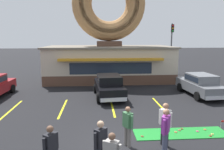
% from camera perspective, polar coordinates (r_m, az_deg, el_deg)
% --- Properties ---
extents(ground_plane, '(160.00, 160.00, 0.00)m').
position_cam_1_polar(ground_plane, '(8.93, 2.59, -18.40)').
color(ground_plane, black).
extents(donut_shop_building, '(12.30, 6.75, 10.96)m').
position_cam_1_polar(donut_shop_building, '(21.80, -0.80, 8.54)').
color(donut_shop_building, brown).
rests_on(donut_shop_building, ground).
extents(putting_mat, '(4.14, 1.15, 0.03)m').
position_cam_1_polar(putting_mat, '(10.49, 17.47, -14.31)').
color(putting_mat, '#1E842D').
rests_on(putting_mat, ground).
extents(mini_donut_near_left, '(0.13, 0.13, 0.04)m').
position_cam_1_polar(mini_donut_near_left, '(10.80, 24.71, -13.86)').
color(mini_donut_near_left, '#E5C666').
rests_on(mini_donut_near_left, putting_mat).
extents(mini_donut_near_right, '(0.13, 0.13, 0.04)m').
position_cam_1_polar(mini_donut_near_right, '(9.77, 7.90, -15.58)').
color(mini_donut_near_right, brown).
rests_on(mini_donut_near_right, putting_mat).
extents(mini_donut_mid_left, '(0.13, 0.13, 0.04)m').
position_cam_1_polar(mini_donut_mid_left, '(10.46, 16.31, -14.12)').
color(mini_donut_mid_left, '#D17F47').
rests_on(mini_donut_mid_left, putting_mat).
extents(mini_donut_mid_centre, '(0.13, 0.13, 0.04)m').
position_cam_1_polar(mini_donut_mid_centre, '(10.70, 17.19, -13.60)').
color(mini_donut_mid_centre, '#A5724C').
rests_on(mini_donut_mid_centre, putting_mat).
extents(mini_donut_mid_right, '(0.13, 0.13, 0.04)m').
position_cam_1_polar(mini_donut_mid_right, '(10.85, 21.39, -13.52)').
color(mini_donut_mid_right, '#D8667F').
rests_on(mini_donut_mid_right, putting_mat).
extents(mini_donut_far_left, '(0.13, 0.13, 0.04)m').
position_cam_1_polar(mini_donut_far_left, '(10.62, 24.31, -14.25)').
color(mini_donut_far_left, brown).
rests_on(mini_donut_far_left, putting_mat).
extents(mini_donut_far_centre, '(0.13, 0.13, 0.04)m').
position_cam_1_polar(mini_donut_far_centre, '(11.16, 23.09, -12.97)').
color(mini_donut_far_centre, '#D17F47').
rests_on(mini_donut_far_centre, putting_mat).
extents(mini_donut_far_right, '(0.13, 0.13, 0.04)m').
position_cam_1_polar(mini_donut_far_right, '(10.89, 17.79, -13.22)').
color(mini_donut_far_right, brown).
rests_on(mini_donut_far_right, putting_mat).
extents(golf_ball, '(0.04, 0.04, 0.04)m').
position_cam_1_polar(golf_ball, '(10.44, 12.85, -13.99)').
color(golf_ball, white).
rests_on(golf_ball, putting_mat).
extents(putting_flag_pin, '(0.13, 0.01, 0.55)m').
position_cam_1_polar(putting_flag_pin, '(11.11, 26.74, -11.20)').
color(putting_flag_pin, silver).
rests_on(putting_flag_pin, putting_mat).
extents(car_grey, '(2.17, 4.65, 1.60)m').
position_cam_1_polar(car_grey, '(17.19, 22.04, -2.16)').
color(car_grey, slate).
rests_on(car_grey, ground).
extents(car_black, '(2.23, 4.67, 1.60)m').
position_cam_1_polar(car_black, '(15.53, -0.80, -2.65)').
color(car_black, black).
rests_on(car_black, ground).
extents(pedestrian_blue_sweater_man, '(0.44, 0.46, 1.68)m').
position_cam_1_polar(pedestrian_blue_sweater_man, '(7.19, -2.95, -17.41)').
color(pedestrian_blue_sweater_man, '#232328').
rests_on(pedestrian_blue_sweater_man, ground).
extents(pedestrian_hooded_kid, '(0.40, 0.53, 1.72)m').
position_cam_1_polar(pedestrian_hooded_kid, '(8.30, 13.80, -13.63)').
color(pedestrian_hooded_kid, '#474C66').
rests_on(pedestrian_hooded_kid, ground).
extents(pedestrian_leather_jacket_man, '(0.42, 0.50, 1.62)m').
position_cam_1_polar(pedestrian_leather_jacket_man, '(7.24, -15.66, -17.94)').
color(pedestrian_leather_jacket_man, slate).
rests_on(pedestrian_leather_jacket_man, ground).
extents(pedestrian_clipboard_woman, '(0.41, 0.51, 1.74)m').
position_cam_1_polar(pedestrian_clipboard_woman, '(8.92, 13.70, -11.87)').
color(pedestrian_clipboard_woman, '#232328').
rests_on(pedestrian_clipboard_woman, ground).
extents(pedestrian_beanie_man, '(0.39, 0.54, 1.61)m').
position_cam_1_polar(pedestrian_beanie_man, '(8.68, 4.13, -12.78)').
color(pedestrian_beanie_man, slate).
rests_on(pedestrian_beanie_man, ground).
extents(trash_bin, '(0.57, 0.57, 0.97)m').
position_cam_1_polar(trash_bin, '(19.99, -14.81, -1.26)').
color(trash_bin, '#51565B').
rests_on(trash_bin, ground).
extents(traffic_light_pole, '(0.28, 0.47, 5.80)m').
position_cam_1_polar(traffic_light_pole, '(26.63, 15.31, 8.36)').
color(traffic_light_pole, '#595B60').
rests_on(traffic_light_pole, ground).
extents(parking_stripe_far_left, '(0.12, 3.60, 0.01)m').
position_cam_1_polar(parking_stripe_far_left, '(14.39, -24.73, -8.17)').
color(parking_stripe_far_left, yellow).
rests_on(parking_stripe_far_left, ground).
extents(parking_stripe_left, '(0.12, 3.60, 0.01)m').
position_cam_1_polar(parking_stripe_left, '(13.64, -12.70, -8.46)').
color(parking_stripe_left, yellow).
rests_on(parking_stripe_left, ground).
extents(parking_stripe_mid_left, '(0.12, 3.60, 0.01)m').
position_cam_1_polar(parking_stripe_mid_left, '(13.52, 0.11, -8.36)').
color(parking_stripe_mid_left, yellow).
rests_on(parking_stripe_mid_left, ground).
extents(parking_stripe_centre, '(0.12, 3.60, 0.01)m').
position_cam_1_polar(parking_stripe_centre, '(14.07, 12.51, -7.88)').
color(parking_stripe_centre, yellow).
rests_on(parking_stripe_centre, ground).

